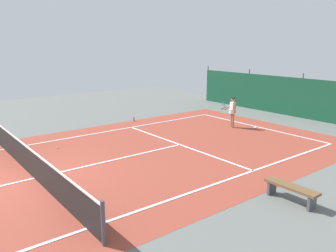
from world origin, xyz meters
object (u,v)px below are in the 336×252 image
Objects in this scene: tennis_ball_near_player at (58,148)px; water_bottle at (134,119)px; tennis_net at (33,164)px; courtside_bench at (291,189)px; tennis_player at (232,110)px.

tennis_ball_near_player is 0.28× the size of water_bottle.
tennis_ball_near_player is (-2.82, 1.85, -0.48)m from tennis_net.
courtside_bench reaches higher than tennis_ball_near_player.
tennis_net is 10.77m from tennis_player.
tennis_net reaches higher than water_bottle.
tennis_ball_near_player is (-2.01, -8.88, -0.93)m from tennis_player.
tennis_player is 6.83× the size of water_bottle.
tennis_net reaches higher than courtside_bench.
tennis_player reaches higher than water_bottle.
tennis_ball_near_player is at bearing -159.25° from courtside_bench.
tennis_player is 1.03× the size of courtside_bench.
courtside_bench is 6.67× the size of water_bottle.
water_bottle is (-11.66, 2.04, -0.25)m from courtside_bench.
tennis_ball_near_player is at bearing 100.59° from tennis_player.
tennis_player is at bearing 77.23° from tennis_ball_near_player.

